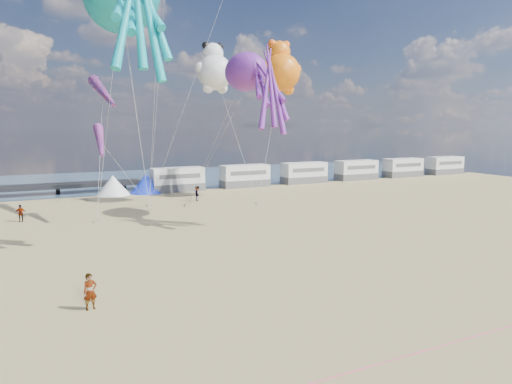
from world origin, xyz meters
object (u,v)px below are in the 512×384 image
sandbag_b (187,205)px  tent_blue (146,183)px  windsock_mid (255,71)px  motorhome_3 (356,170)px  sandbag_e (149,206)px  kite_teddy_orange (281,72)px  standing_person (90,292)px  windsock_right (100,141)px  kite_octopus_purple (246,72)px  windsock_left (103,92)px  kite_panda (215,72)px  motorhome_0 (177,179)px  motorhome_2 (304,173)px  sandbag_c (258,203)px  motorhome_5 (445,165)px  sandbag_d (188,204)px  motorhome_4 (403,168)px  motorhome_1 (245,176)px  sandbag_a (97,221)px  beachgoer_2 (197,194)px  tent_white (113,185)px  beachgoer_3 (20,213)px

sandbag_b → tent_blue: bearing=98.6°
windsock_mid → motorhome_3: bearing=51.5°
sandbag_e → kite_teddy_orange: (15.45, -0.15, 14.20)m
standing_person → windsock_right: (3.28, 20.59, 6.16)m
kite_octopus_purple → windsock_left: size_ratio=1.22×
tent_blue → sandbag_e: 10.13m
kite_panda → windsock_left: kite_panda is taller
sandbag_b → windsock_left: windsock_left is taller
motorhome_0 → motorhome_2: (19.00, 0.00, 0.00)m
sandbag_c → windsock_mid: bearing=-118.3°
motorhome_5 → sandbag_d: motorhome_5 is taller
sandbag_e → windsock_left: bearing=-159.1°
motorhome_2 → kite_teddy_orange: bearing=-133.3°
motorhome_4 → kite_teddy_orange: bearing=-160.6°
kite_octopus_purple → motorhome_1: bearing=65.9°
kite_panda → sandbag_c: bearing=-20.8°
motorhome_4 → sandbag_d: bearing=-164.8°
kite_panda → motorhome_4: bearing=32.2°
sandbag_e → windsock_mid: 17.85m
sandbag_d → sandbag_c: bearing=-19.8°
windsock_left → sandbag_e: bearing=15.7°
windsock_left → windsock_mid: bearing=-39.2°
sandbag_a → beachgoer_2: bearing=31.3°
tent_white → sandbag_c: tent_white is taller
motorhome_4 → windsock_left: size_ratio=0.85×
sandbag_a → sandbag_b: 10.39m
motorhome_2 → sandbag_c: motorhome_2 is taller
sandbag_d → windsock_mid: bearing=-67.0°
motorhome_0 → kite_teddy_orange: size_ratio=0.90×
motorhome_3 → motorhome_1: bearing=180.0°
sandbag_e → windsock_right: size_ratio=0.10×
sandbag_e → motorhome_4: bearing=12.7°
tent_white → sandbag_b: (5.70, -11.32, -1.09)m
tent_white → tent_blue: bearing=0.0°
tent_white → beachgoer_2: 11.62m
motorhome_0 → kite_teddy_orange: kite_teddy_orange is taller
motorhome_2 → sandbag_e: (-24.91, -9.88, -1.39)m
motorhome_4 → tent_white: size_ratio=1.65×
windsock_left → beachgoer_2: bearing=10.9°
tent_white → windsock_mid: 24.80m
motorhome_5 → kite_teddy_orange: size_ratio=0.90×
standing_person → beachgoer_2: standing_person is taller
beachgoer_3 → sandbag_a: size_ratio=3.01×
motorhome_5 → windsock_mid: bearing=-157.0°
tent_blue → motorhome_5: bearing=0.0°
windsock_mid → standing_person: bearing=-119.6°
tent_blue → motorhome_0: bearing=0.0°
motorhome_2 → sandbag_c: bearing=-136.4°
motorhome_2 → kite_panda: (-17.73, -10.60, 12.35)m
motorhome_2 → motorhome_5: bearing=0.0°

